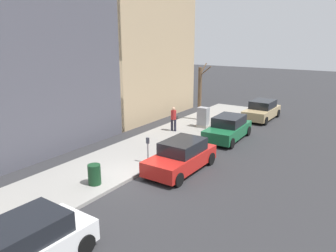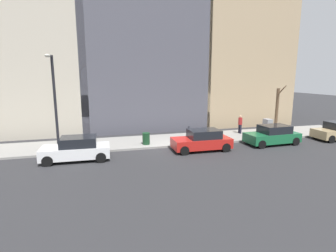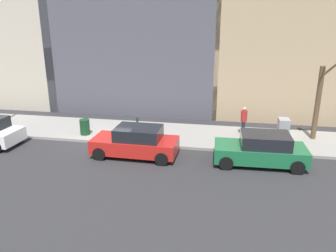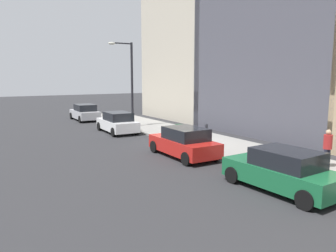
# 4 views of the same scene
# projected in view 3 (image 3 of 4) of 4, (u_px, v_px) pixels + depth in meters

# --- Properties ---
(ground_plane) EXTENTS (120.00, 120.00, 0.00)m
(ground_plane) POSITION_uv_depth(u_px,v_px,m) (105.00, 144.00, 18.02)
(ground_plane) COLOR #2B2B2D
(sidewalk) EXTENTS (4.00, 36.00, 0.15)m
(sidewalk) POSITION_uv_depth(u_px,v_px,m) (116.00, 131.00, 19.87)
(sidewalk) COLOR gray
(sidewalk) RESTS_ON ground
(parked_car_green) EXTENTS (2.05, 4.26, 1.52)m
(parked_car_green) POSITION_uv_depth(u_px,v_px,m) (261.00, 150.00, 15.28)
(parked_car_green) COLOR #196038
(parked_car_green) RESTS_ON ground
(parked_car_red) EXTENTS (1.98, 4.23, 1.52)m
(parked_car_red) POSITION_uv_depth(u_px,v_px,m) (136.00, 142.00, 16.21)
(parked_car_red) COLOR red
(parked_car_red) RESTS_ON ground
(parking_meter) EXTENTS (0.14, 0.10, 1.35)m
(parking_meter) POSITION_uv_depth(u_px,v_px,m) (137.00, 126.00, 17.83)
(parking_meter) COLOR slate
(parking_meter) RESTS_ON sidewalk
(utility_box) EXTENTS (0.83, 0.61, 1.43)m
(utility_box) POSITION_uv_depth(u_px,v_px,m) (283.00, 132.00, 17.32)
(utility_box) COLOR #A8A399
(utility_box) RESTS_ON sidewalk
(bare_tree) EXTENTS (1.13, 1.00, 4.34)m
(bare_tree) POSITION_uv_depth(u_px,v_px,m) (318.00, 101.00, 17.75)
(bare_tree) COLOR brown
(bare_tree) RESTS_ON sidewalk
(trash_bin) EXTENTS (0.56, 0.56, 0.90)m
(trash_bin) POSITION_uv_depth(u_px,v_px,m) (85.00, 127.00, 18.94)
(trash_bin) COLOR #14381E
(trash_bin) RESTS_ON sidewalk
(pedestrian_near_meter) EXTENTS (0.40, 0.36, 1.66)m
(pedestrian_near_meter) POSITION_uv_depth(u_px,v_px,m) (244.00, 119.00, 18.75)
(pedestrian_near_meter) COLOR #1E1E2D
(pedestrian_near_meter) RESTS_ON sidewalk
(office_tower_right) EXTENTS (10.01, 10.01, 14.06)m
(office_tower_right) POSITION_uv_depth(u_px,v_px,m) (24.00, 13.00, 27.55)
(office_tower_right) COLOR #BCB29E
(office_tower_right) RESTS_ON ground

